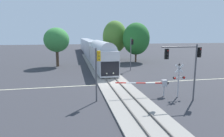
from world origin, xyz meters
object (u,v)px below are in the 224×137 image
(crossing_gate_near, at_px, (158,84))
(oak_far_right, at_px, (136,39))
(traffic_signal_median, at_px, (97,66))
(oak_behind_train, at_px, (57,40))
(commuter_train, at_px, (91,48))
(elm_centre_background, at_px, (115,37))
(crossing_signal_mast, at_px, (179,77))
(traffic_signal_far_side, at_px, (132,49))
(traffic_signal_near_right, at_px, (187,59))

(crossing_gate_near, height_order, oak_far_right, oak_far_right)
(traffic_signal_median, relative_size, oak_behind_train, 0.67)
(commuter_train, relative_size, elm_centre_background, 6.11)
(crossing_signal_mast, relative_size, elm_centre_background, 0.36)
(traffic_signal_far_side, relative_size, elm_centre_background, 0.60)
(crossing_gate_near, relative_size, elm_centre_background, 0.59)
(traffic_signal_far_side, height_order, elm_centre_background, elm_centre_background)
(crossing_gate_near, distance_m, oak_behind_train, 26.55)
(oak_far_right, bearing_deg, crossing_gate_near, -103.15)
(crossing_signal_mast, height_order, elm_centre_background, elm_centre_background)
(commuter_train, xyz_separation_m, traffic_signal_near_right, (5.61, -39.95, 1.60))
(traffic_signal_median, bearing_deg, traffic_signal_near_right, -10.90)
(traffic_signal_near_right, xyz_separation_m, oak_behind_train, (-14.10, 25.24, 1.20))
(oak_behind_train, bearing_deg, crossing_gate_near, -62.40)
(crossing_gate_near, xyz_separation_m, traffic_signal_far_side, (1.69, 15.51, 2.65))
(commuter_train, xyz_separation_m, oak_far_right, (9.78, -11.74, 2.91))
(traffic_signal_near_right, height_order, traffic_signal_far_side, traffic_signal_far_side)
(crossing_signal_mast, bearing_deg, traffic_signal_near_right, -92.01)
(oak_behind_train, relative_size, oak_far_right, 0.85)
(traffic_signal_near_right, height_order, elm_centre_background, elm_centre_background)
(traffic_signal_far_side, relative_size, oak_far_right, 0.65)
(crossing_gate_near, xyz_separation_m, elm_centre_background, (2.05, 31.62, 4.61))
(oak_behind_train, bearing_deg, elm_centre_background, 30.52)
(crossing_gate_near, height_order, traffic_signal_near_right, traffic_signal_near_right)
(crossing_signal_mast, distance_m, oak_behind_train, 27.98)
(oak_far_right, bearing_deg, oak_behind_train, -170.76)
(traffic_signal_median, height_order, elm_centre_background, elm_centre_background)
(oak_behind_train, bearing_deg, crossing_signal_mast, -59.40)
(commuter_train, xyz_separation_m, crossing_gate_near, (3.66, -37.96, -1.30))
(commuter_train, bearing_deg, oak_behind_train, -120.00)
(commuter_train, xyz_separation_m, crossing_signal_mast, (5.65, -38.63, -0.46))
(commuter_train, height_order, traffic_signal_median, commuter_train)
(crossing_gate_near, relative_size, oak_far_right, 0.63)
(crossing_gate_near, height_order, elm_centre_background, elm_centre_background)
(traffic_signal_median, height_order, traffic_signal_far_side, traffic_signal_far_side)
(crossing_gate_near, height_order, crossing_signal_mast, crossing_signal_mast)
(crossing_gate_near, height_order, oak_behind_train, oak_behind_train)
(traffic_signal_median, xyz_separation_m, oak_far_right, (12.80, 26.55, 2.00))
(commuter_train, relative_size, oak_behind_train, 7.73)
(crossing_signal_mast, distance_m, oak_far_right, 27.42)
(crossing_signal_mast, bearing_deg, commuter_train, 98.33)
(crossing_signal_mast, xyz_separation_m, traffic_signal_far_side, (-0.30, 16.18, 1.81))
(commuter_train, relative_size, traffic_signal_near_right, 10.86)
(commuter_train, xyz_separation_m, traffic_signal_median, (-3.01, -38.29, 0.91))
(commuter_train, relative_size, traffic_signal_far_side, 10.21)
(crossing_gate_near, height_order, traffic_signal_far_side, traffic_signal_far_side)
(commuter_train, distance_m, crossing_signal_mast, 39.05)
(oak_behind_train, distance_m, oak_far_right, 18.52)
(oak_behind_train, distance_m, elm_centre_background, 16.49)
(traffic_signal_near_right, relative_size, traffic_signal_far_side, 0.94)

